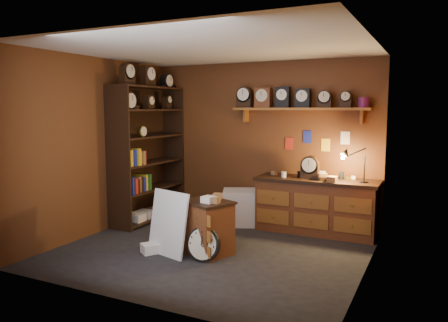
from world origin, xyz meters
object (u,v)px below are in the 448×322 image
shelving_unit (146,148)px  low_cabinet (207,225)px  workbench (316,203)px  big_round_clock (203,244)px

shelving_unit → low_cabinet: size_ratio=3.20×
workbench → big_round_clock: bearing=-116.7°
shelving_unit → low_cabinet: shelving_unit is taller
workbench → low_cabinet: size_ratio=2.33×
workbench → big_round_clock: 2.15m
low_cabinet → shelving_unit: bearing=170.8°
low_cabinet → workbench: bearing=80.4°
workbench → shelving_unit: bearing=-170.1°
low_cabinet → big_round_clock: bearing=-47.0°
big_round_clock → workbench: bearing=63.3°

